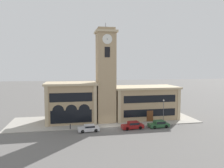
{
  "coord_description": "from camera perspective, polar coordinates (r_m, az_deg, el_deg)",
  "views": [
    {
      "loc": [
        -8.03,
        -43.37,
        12.79
      ],
      "look_at": [
        1.03,
        3.0,
        8.86
      ],
      "focal_mm": 35.0,
      "sensor_mm": 36.0,
      "label": 1
    }
  ],
  "objects": [
    {
      "name": "sidewalk_kerb",
      "position": [
        51.94,
        -1.85,
        -9.41
      ],
      "size": [
        42.6,
        12.7,
        0.15
      ],
      "color": "#A39E93",
      "rests_on": "ground_plane"
    },
    {
      "name": "street_lamp",
      "position": [
        49.34,
        13.31,
        -6.01
      ],
      "size": [
        0.36,
        0.36,
        5.32
      ],
      "color": "#4C4C51",
      "rests_on": "sidewalk_kerb"
    },
    {
      "name": "parked_car_near",
      "position": [
        43.67,
        -6.06,
        -11.36
      ],
      "size": [
        4.25,
        2.1,
        1.3
      ],
      "rotation": [
        0.0,
        0.0,
        3.21
      ],
      "color": "silver",
      "rests_on": "ground_plane"
    },
    {
      "name": "parked_car_far",
      "position": [
        47.12,
        12.13,
        -10.15
      ],
      "size": [
        4.36,
        2.17,
        1.44
      ],
      "rotation": [
        0.0,
        0.0,
        3.21
      ],
      "color": "#285633",
      "rests_on": "ground_plane"
    },
    {
      "name": "town_hall_right_wing",
      "position": [
        54.0,
        8.43,
        -4.72
      ],
      "size": [
        15.67,
        8.41,
        7.84
      ],
      "color": "tan",
      "rests_on": "ground_plane"
    },
    {
      "name": "town_hall_left_wing",
      "position": [
        50.85,
        -10.63,
        -4.66
      ],
      "size": [
        11.54,
        8.41,
        9.03
      ],
      "color": "tan",
      "rests_on": "ground_plane"
    },
    {
      "name": "bollard",
      "position": [
        45.36,
        -10.85,
        -10.83
      ],
      "size": [
        0.18,
        0.18,
        1.06
      ],
      "color": "black",
      "rests_on": "sidewalk_kerb"
    },
    {
      "name": "ground_plane",
      "position": [
        45.92,
        -0.55,
        -11.41
      ],
      "size": [
        300.0,
        300.0,
        0.0
      ],
      "primitive_type": "plane",
      "color": "#605E5B"
    },
    {
      "name": "parked_car_mid",
      "position": [
        45.25,
        5.45,
        -10.65
      ],
      "size": [
        4.55,
        2.04,
        1.5
      ],
      "rotation": [
        0.0,
        0.0,
        3.21
      ],
      "color": "maroon",
      "rests_on": "ground_plane"
    },
    {
      "name": "clock_tower",
      "position": [
        49.1,
        -1.63,
        2.2
      ],
      "size": [
        4.76,
        4.76,
        22.29
      ],
      "color": "tan",
      "rests_on": "ground_plane"
    }
  ]
}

